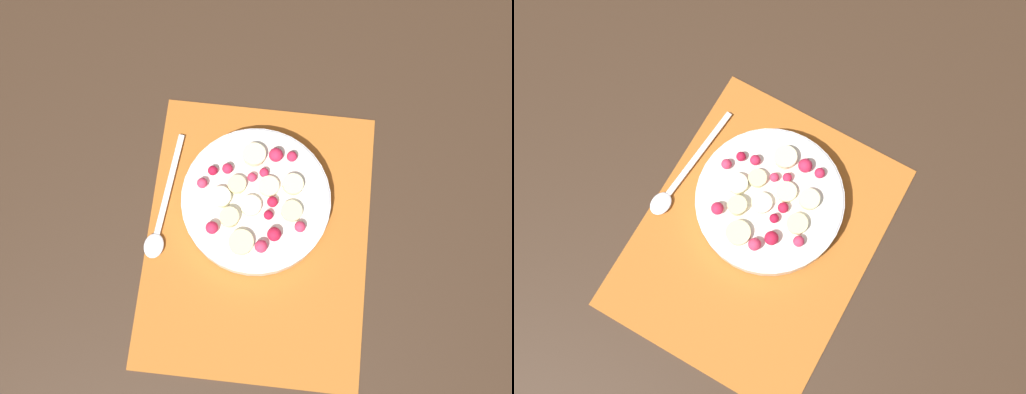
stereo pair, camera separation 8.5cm
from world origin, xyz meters
The scene contains 4 objects.
ground_plane centered at (0.00, 0.00, 0.00)m, with size 3.00×3.00×0.00m, color #382619.
placemat centered at (0.00, 0.00, 0.00)m, with size 0.43×0.34×0.01m.
fruit_bowl centered at (0.05, 0.01, 0.03)m, with size 0.23×0.23×0.06m.
spoon centered at (0.01, 0.15, 0.01)m, with size 0.20×0.04×0.01m.
Camera 2 is at (-0.13, -0.10, 0.87)m, focal length 40.00 mm.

